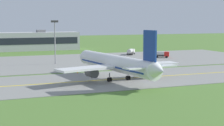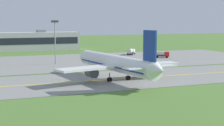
{
  "view_description": "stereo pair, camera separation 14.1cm",
  "coord_description": "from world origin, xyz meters",
  "px_view_note": "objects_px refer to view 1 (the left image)",
  "views": [
    {
      "loc": [
        -28.54,
        -82.07,
        14.8
      ],
      "look_at": [
        4.85,
        1.64,
        4.0
      ],
      "focal_mm": 57.63,
      "sensor_mm": 36.0,
      "label": 1
    },
    {
      "loc": [
        -28.41,
        -82.12,
        14.8
      ],
      "look_at": [
        4.85,
        1.64,
        4.0
      ],
      "focal_mm": 57.63,
      "sensor_mm": 36.0,
      "label": 2
    }
  ],
  "objects_px": {
    "service_truck_baggage": "(161,54)",
    "service_truck_fuel": "(131,51)",
    "apron_light_mast": "(55,37)",
    "airplane_lead": "(116,64)"
  },
  "relations": [
    {
      "from": "service_truck_baggage",
      "to": "service_truck_fuel",
      "type": "distance_m",
      "value": 16.57
    },
    {
      "from": "service_truck_fuel",
      "to": "apron_light_mast",
      "type": "bearing_deg",
      "value": -151.27
    },
    {
      "from": "airplane_lead",
      "to": "service_truck_baggage",
      "type": "height_order",
      "value": "airplane_lead"
    },
    {
      "from": "service_truck_fuel",
      "to": "apron_light_mast",
      "type": "relative_size",
      "value": 0.4
    },
    {
      "from": "airplane_lead",
      "to": "service_truck_fuel",
      "type": "bearing_deg",
      "value": 62.05
    },
    {
      "from": "service_truck_baggage",
      "to": "service_truck_fuel",
      "type": "xyz_separation_m",
      "value": [
        -6.15,
        15.39,
        0.0
      ]
    },
    {
      "from": "airplane_lead",
      "to": "service_truck_baggage",
      "type": "relative_size",
      "value": 6.49
    },
    {
      "from": "service_truck_fuel",
      "to": "airplane_lead",
      "type": "bearing_deg",
      "value": -117.95
    },
    {
      "from": "service_truck_baggage",
      "to": "service_truck_fuel",
      "type": "relative_size",
      "value": 1.03
    },
    {
      "from": "service_truck_baggage",
      "to": "service_truck_fuel",
      "type": "bearing_deg",
      "value": 111.79
    }
  ]
}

